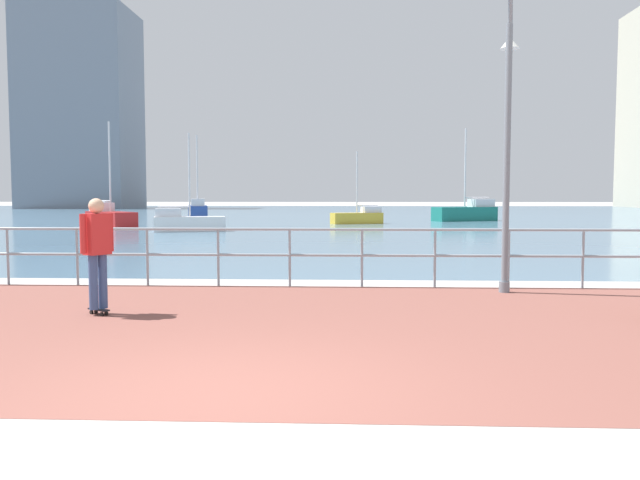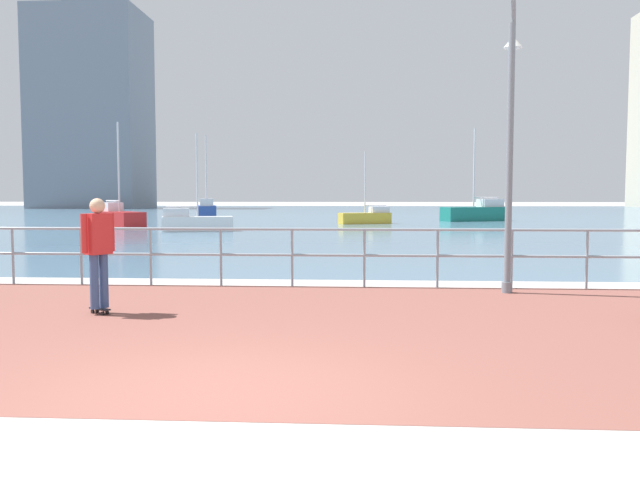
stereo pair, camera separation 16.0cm
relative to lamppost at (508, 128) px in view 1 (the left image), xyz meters
The scene contains 12 objects.
ground 34.02m from the lamppost, 96.82° to the left, with size 220.00×220.00×0.00m, color #ADAAA5.
brick_paving 6.00m from the lamppost, 140.71° to the right, with size 28.00×7.47×0.01m, color brown.
harbor_water 45.72m from the lamppost, 95.06° to the left, with size 180.00×88.00×0.00m, color slate.
waterfront_railing 4.61m from the lamppost, behind, with size 25.25×0.06×1.14m.
lamppost is the anchor object (origin of this frame).
skateboarder 7.36m from the lamppost, 158.23° to the right, with size 0.39×0.51×1.73m.
sailboat_white 21.73m from the lamppost, 119.63° to the left, with size 3.52×1.86×4.73m.
sailboat_gray 38.83m from the lamppost, 111.56° to the left, with size 2.40×4.64×6.23m.
sailboat_red 27.35m from the lamppost, 125.39° to the left, with size 3.69×3.80×5.68m.
sailboat_yellow 32.53m from the lamppost, 80.88° to the left, with size 4.61×3.07×6.23m.
sailboat_ivory 27.66m from the lamppost, 94.70° to the left, with size 3.28×2.01×4.41m.
tower_slate 82.39m from the lamppost, 117.88° to the left, with size 13.96×10.18×27.79m.
Camera 1 is at (1.13, -5.56, 1.78)m, focal length 36.03 mm.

